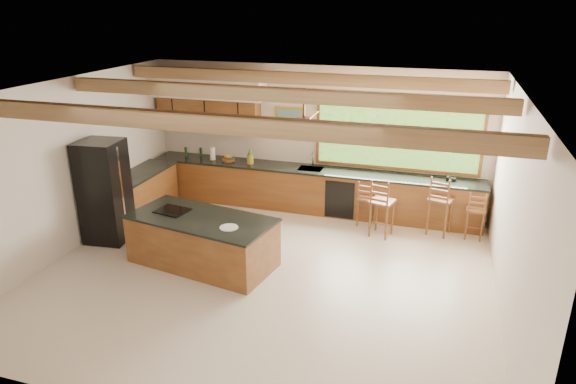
% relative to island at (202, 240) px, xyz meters
% --- Properties ---
extents(ground, '(7.20, 7.20, 0.00)m').
position_rel_island_xyz_m(ground, '(1.12, -0.04, -0.43)').
color(ground, beige).
rests_on(ground, ground).
extents(room_shell, '(7.27, 6.54, 3.02)m').
position_rel_island_xyz_m(room_shell, '(0.95, 0.61, 1.79)').
color(room_shell, beige).
rests_on(room_shell, ground).
extents(counter_run, '(7.12, 3.10, 1.27)m').
position_rel_island_xyz_m(counter_run, '(0.30, 2.48, 0.04)').
color(counter_run, brown).
rests_on(counter_run, ground).
extents(island, '(2.60, 1.55, 0.87)m').
position_rel_island_xyz_m(island, '(0.00, 0.00, 0.00)').
color(island, brown).
rests_on(island, ground).
extents(refrigerator, '(0.81, 0.79, 1.90)m').
position_rel_island_xyz_m(refrigerator, '(-2.10, 0.36, 0.52)').
color(refrigerator, black).
rests_on(refrigerator, ground).
extents(bar_stool_a, '(0.38, 0.38, 0.94)m').
position_rel_island_xyz_m(bar_stool_a, '(2.39, 2.36, 0.13)').
color(bar_stool_a, brown).
rests_on(bar_stool_a, ground).
extents(bar_stool_b, '(0.50, 0.50, 1.15)m').
position_rel_island_xyz_m(bar_stool_b, '(2.73, 1.95, 0.25)').
color(bar_stool_b, brown).
rests_on(bar_stool_b, ground).
extents(bar_stool_c, '(0.52, 0.52, 1.18)m').
position_rel_island_xyz_m(bar_stool_c, '(3.78, 2.35, 0.27)').
color(bar_stool_c, brown).
rests_on(bar_stool_c, ground).
extents(bar_stool_d, '(0.36, 0.36, 0.95)m').
position_rel_island_xyz_m(bar_stool_d, '(4.42, 2.36, 0.14)').
color(bar_stool_d, brown).
rests_on(bar_stool_d, ground).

